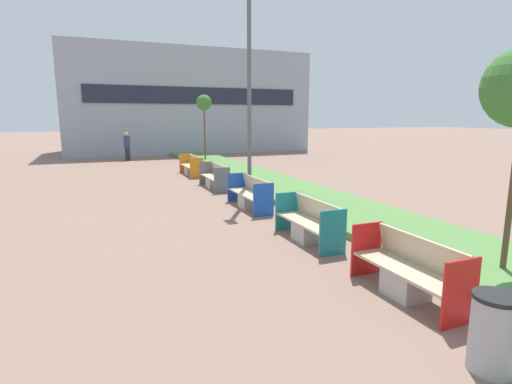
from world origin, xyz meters
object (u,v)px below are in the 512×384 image
bench_teal_frame (309,225)px  pedestrian_walking (127,146)px  bench_grey_frame (215,179)px  litter_bin (493,333)px  sapling_tree_far (204,104)px  bench_red_frame (408,274)px  bench_orange_frame (192,167)px  bench_blue_frame (250,196)px  street_lamp_post (249,67)px

bench_teal_frame → pedestrian_walking: 19.57m
bench_grey_frame → pedestrian_walking: pedestrian_walking is taller
litter_bin → sapling_tree_far: sapling_tree_far is taller
bench_red_frame → bench_teal_frame: same height
bench_red_frame → litter_bin: bench_red_frame is taller
bench_orange_frame → litter_bin: bench_orange_frame is taller
bench_red_frame → bench_blue_frame: 6.69m
bench_blue_frame → pedestrian_walking: size_ratio=1.28×
bench_blue_frame → bench_grey_frame: size_ratio=1.05×
bench_teal_frame → pedestrian_walking: pedestrian_walking is taller
bench_orange_frame → sapling_tree_far: sapling_tree_far is taller
bench_teal_frame → bench_orange_frame: same height
bench_blue_frame → bench_teal_frame: bearing=-90.0°
bench_grey_frame → street_lamp_post: bearing=-74.4°
bench_orange_frame → bench_blue_frame: bearing=-90.0°
bench_blue_frame → litter_bin: (-0.50, -8.49, 0.07)m
street_lamp_post → sapling_tree_far: 11.38m
bench_red_frame → bench_orange_frame: same height
bench_teal_frame → litter_bin: (-0.50, -4.87, 0.08)m
bench_teal_frame → bench_orange_frame: (0.00, 11.32, 0.01)m
litter_bin → street_lamp_post: 10.89m
bench_orange_frame → street_lamp_post: (0.61, -6.11, 4.03)m
pedestrian_walking → bench_orange_frame: bearing=-74.1°
bench_orange_frame → street_lamp_post: 7.34m
bench_red_frame → litter_bin: bearing=-105.5°
bench_blue_frame → street_lamp_post: bearing=69.1°
bench_red_frame → pedestrian_walking: (-2.30, 22.50, 0.56)m
bench_teal_frame → sapling_tree_far: sapling_tree_far is taller
bench_orange_frame → litter_bin: (-0.50, -16.20, 0.07)m
street_lamp_post → bench_orange_frame: bearing=95.7°
sapling_tree_far → bench_orange_frame: bearing=-112.0°
street_lamp_post → pedestrian_walking: (-2.91, 14.21, -3.47)m
bench_red_frame → litter_bin: 1.87m
bench_grey_frame → street_lamp_post: size_ratio=0.27×
bench_blue_frame → litter_bin: 8.51m
bench_red_frame → bench_orange_frame: bearing=90.0°
street_lamp_post → sapling_tree_far: (1.47, 11.25, -0.85)m
bench_grey_frame → bench_orange_frame: (0.00, 3.91, 0.00)m
bench_teal_frame → sapling_tree_far: bearing=82.8°
bench_teal_frame → bench_orange_frame: size_ratio=0.89×
bench_blue_frame → street_lamp_post: street_lamp_post is taller
bench_orange_frame → street_lamp_post: street_lamp_post is taller
bench_teal_frame → bench_orange_frame: 11.32m
bench_blue_frame → pedestrian_walking: pedestrian_walking is taller
bench_orange_frame → bench_red_frame: bearing=-90.0°
bench_orange_frame → sapling_tree_far: 6.39m
bench_orange_frame → litter_bin: 16.20m
bench_grey_frame → bench_teal_frame: bearing=-90.0°
bench_red_frame → pedestrian_walking: size_ratio=1.11×
bench_teal_frame → bench_grey_frame: size_ratio=0.95×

